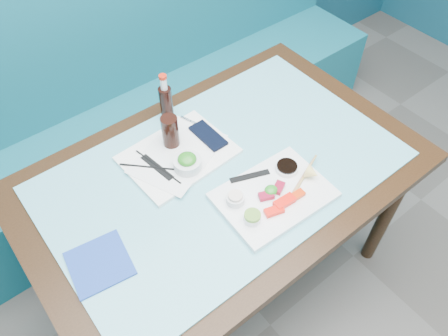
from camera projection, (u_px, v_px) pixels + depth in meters
booth_bench at (123, 120)px, 2.25m from camera, size 3.00×0.56×1.17m
dining_table at (223, 186)px, 1.60m from camera, size 1.40×0.90×0.75m
glass_top at (223, 171)px, 1.54m from camera, size 1.22×0.76×0.01m
sashimi_plate at (274, 195)px, 1.45m from camera, size 0.38×0.28×0.02m
salmon_left at (274, 211)px, 1.39m from camera, size 0.07×0.05×0.02m
salmon_mid at (285, 202)px, 1.41m from camera, size 0.07×0.04×0.02m
salmon_right at (297, 195)px, 1.43m from camera, size 0.06×0.03×0.01m
tuna_left at (266, 196)px, 1.43m from camera, size 0.06×0.05×0.02m
tuna_right at (279, 188)px, 1.45m from camera, size 0.06×0.05×0.02m
seaweed_garnish at (271, 190)px, 1.43m from camera, size 0.06×0.06×0.02m
ramekin_wasabi at (252, 218)px, 1.36m from camera, size 0.07×0.07×0.02m
wasabi_fill at (252, 215)px, 1.35m from camera, size 0.06×0.06×0.01m
ramekin_ginger at (235, 199)px, 1.41m from camera, size 0.07×0.07×0.03m
ginger_fill at (235, 196)px, 1.40m from camera, size 0.06×0.06×0.01m
soy_dish at (287, 168)px, 1.50m from camera, size 0.08×0.08×0.02m
soy_fill at (287, 166)px, 1.49m from camera, size 0.08×0.08×0.01m
lemon_wedge at (312, 173)px, 1.46m from camera, size 0.06×0.05×0.05m
chopstick_sleeve at (250, 176)px, 1.49m from camera, size 0.14×0.07×0.00m
wooden_chopstick_a at (301, 180)px, 1.47m from camera, size 0.21×0.09×0.01m
wooden_chopstick_b at (303, 178)px, 1.48m from camera, size 0.22×0.10×0.01m
serving_tray at (178, 155)px, 1.57m from camera, size 0.39×0.30×0.01m
paper_placemat at (178, 153)px, 1.56m from camera, size 0.39×0.34×0.00m
seaweed_bowl at (187, 164)px, 1.51m from camera, size 0.12×0.12×0.04m
seaweed_salad at (187, 159)px, 1.49m from camera, size 0.08×0.08×0.03m
cola_glass at (170, 131)px, 1.55m from camera, size 0.07×0.07×0.13m
navy_pouch at (208, 136)px, 1.61m from camera, size 0.07×0.16×0.01m
fork at (190, 121)px, 1.66m from camera, size 0.04×0.08×0.01m
black_chopstick_a at (156, 168)px, 1.52m from camera, size 0.19×0.19×0.01m
black_chopstick_b at (158, 167)px, 1.52m from camera, size 0.05×0.22×0.01m
tray_sleeve at (157, 167)px, 1.52m from camera, size 0.05×0.15×0.00m
cola_bottle_body at (166, 103)px, 1.65m from camera, size 0.06×0.06×0.14m
cola_bottle_neck at (164, 84)px, 1.58m from camera, size 0.03×0.03×0.05m
cola_bottle_cap at (163, 77)px, 1.56m from camera, size 0.03×0.03×0.01m
blue_napkin at (99, 263)px, 1.29m from camera, size 0.20×0.20×0.01m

